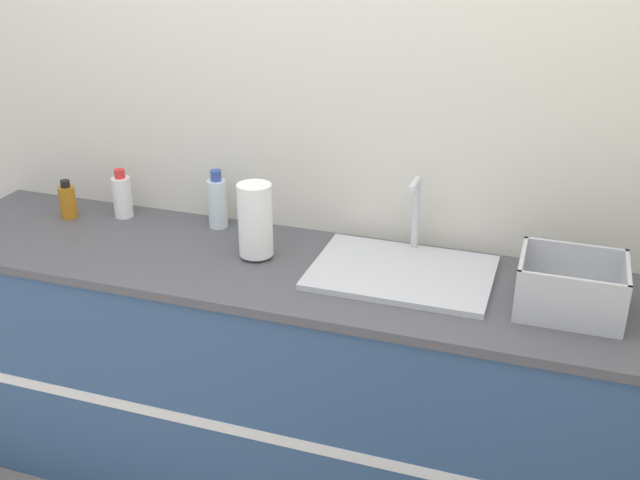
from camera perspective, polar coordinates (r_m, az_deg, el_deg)
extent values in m
cube|color=beige|center=(2.64, -0.96, 8.91)|extent=(4.92, 0.06, 2.60)
cube|color=#33517A|center=(2.73, -3.19, -10.65)|extent=(2.52, 0.60, 0.88)
cube|color=white|center=(2.51, -5.76, -14.29)|extent=(2.52, 0.01, 0.04)
cube|color=#4C4C51|center=(2.49, -3.43, -2.05)|extent=(2.54, 0.62, 0.03)
cube|color=silver|center=(2.41, 6.25, -2.48)|extent=(0.57, 0.41, 0.02)
cylinder|color=silver|center=(2.52, 7.32, 2.02)|extent=(0.02, 0.02, 0.25)
cylinder|color=silver|center=(2.42, 7.19, 4.23)|extent=(0.02, 0.11, 0.02)
cylinder|color=#4C4C51|center=(2.53, -4.85, -1.16)|extent=(0.09, 0.09, 0.01)
cylinder|color=white|center=(2.48, -4.95, 1.54)|extent=(0.11, 0.11, 0.25)
cube|color=#B7BABF|center=(2.32, 18.34, -4.96)|extent=(0.30, 0.25, 0.01)
cube|color=#B7BABF|center=(2.17, 18.51, -4.56)|extent=(0.30, 0.01, 0.15)
cube|color=#B7BABF|center=(2.39, 18.68, -1.91)|extent=(0.30, 0.01, 0.15)
cube|color=#B7BABF|center=(2.28, 15.02, -2.69)|extent=(0.01, 0.25, 0.15)
cube|color=#B7BABF|center=(2.29, 22.18, -3.63)|extent=(0.01, 0.25, 0.15)
cylinder|color=#B26B19|center=(2.98, -18.66, 2.75)|extent=(0.06, 0.06, 0.12)
cylinder|color=black|center=(2.95, -18.85, 4.08)|extent=(0.03, 0.03, 0.03)
cylinder|color=white|center=(2.92, -14.83, 3.17)|extent=(0.07, 0.07, 0.15)
cylinder|color=red|center=(2.89, -15.03, 4.91)|extent=(0.04, 0.04, 0.03)
cylinder|color=silver|center=(2.75, -7.81, 2.75)|extent=(0.07, 0.07, 0.18)
cylinder|color=#334C9E|center=(2.71, -7.94, 4.89)|extent=(0.04, 0.04, 0.04)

